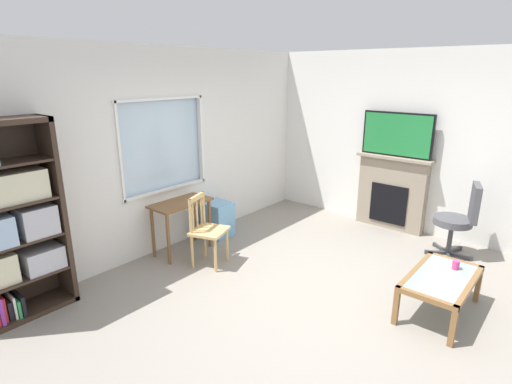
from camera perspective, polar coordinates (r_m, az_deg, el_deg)
ground at (r=4.48m, az=8.28°, el=-15.26°), size 6.34×5.76×0.02m
wall_back_with_window at (r=5.51m, az=-12.57°, el=5.73°), size 5.34×0.15×2.68m
wall_right at (r=6.39m, az=22.01°, el=6.48°), size 0.12×4.96×2.68m
bookshelf at (r=4.46m, az=-31.94°, el=-3.83°), size 0.90×0.38×1.96m
desk_under_window at (r=5.38m, az=-10.66°, el=-2.76°), size 0.81×0.42×0.71m
wooden_chair at (r=5.04m, az=-7.07°, el=-5.35°), size 0.53×0.52×0.90m
plastic_drawer_unit at (r=5.97m, az=-5.51°, el=-3.83°), size 0.35×0.40×0.51m
fireplace at (r=6.49m, az=18.82°, el=-0.01°), size 0.26×1.13×1.14m
tv at (r=6.29m, az=19.53°, el=7.75°), size 0.06×1.04×0.65m
office_chair at (r=5.81m, az=27.23°, el=-3.14°), size 0.58×0.56×1.00m
coffee_table at (r=4.48m, az=24.97°, el=-11.50°), size 1.01×0.56×0.41m
sippy_cup at (r=4.65m, az=26.67°, el=-9.28°), size 0.07×0.07×0.09m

